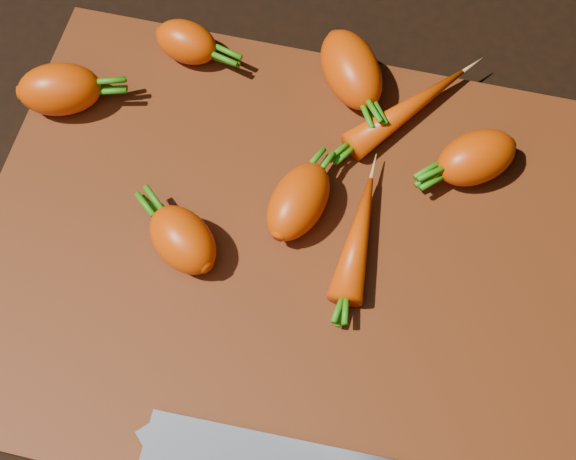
# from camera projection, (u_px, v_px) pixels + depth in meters

# --- Properties ---
(ground) EXTENTS (2.00, 2.00, 0.01)m
(ground) POSITION_uv_depth(u_px,v_px,m) (285.00, 259.00, 0.66)
(ground) COLOR black
(cutting_board) EXTENTS (0.50, 0.40, 0.01)m
(cutting_board) POSITION_uv_depth(u_px,v_px,m) (285.00, 254.00, 0.65)
(cutting_board) COLOR #52230D
(cutting_board) RESTS_ON ground
(carrot_0) EXTENTS (0.08, 0.07, 0.05)m
(carrot_0) POSITION_uv_depth(u_px,v_px,m) (60.00, 89.00, 0.68)
(carrot_0) COLOR #E24405
(carrot_0) RESTS_ON cutting_board
(carrot_1) EXTENTS (0.08, 0.07, 0.04)m
(carrot_1) POSITION_uv_depth(u_px,v_px,m) (183.00, 240.00, 0.62)
(carrot_1) COLOR #E24405
(carrot_1) RESTS_ON cutting_board
(carrot_2) EXTENTS (0.08, 0.09, 0.05)m
(carrot_2) POSITION_uv_depth(u_px,v_px,m) (351.00, 69.00, 0.69)
(carrot_2) COLOR #E24405
(carrot_2) RESTS_ON cutting_board
(carrot_3) EXTENTS (0.06, 0.08, 0.04)m
(carrot_3) POSITION_uv_depth(u_px,v_px,m) (298.00, 201.00, 0.64)
(carrot_3) COLOR #E24405
(carrot_3) RESTS_ON cutting_board
(carrot_4) EXTENTS (0.08, 0.08, 0.04)m
(carrot_4) POSITION_uv_depth(u_px,v_px,m) (476.00, 158.00, 0.66)
(carrot_4) COLOR #E24405
(carrot_4) RESTS_ON cutting_board
(carrot_5) EXTENTS (0.06, 0.05, 0.04)m
(carrot_5) POSITION_uv_depth(u_px,v_px,m) (186.00, 42.00, 0.71)
(carrot_5) COLOR #E24405
(carrot_5) RESTS_ON cutting_board
(carrot_6) EXTENTS (0.10, 0.12, 0.03)m
(carrot_6) POSITION_uv_depth(u_px,v_px,m) (408.00, 109.00, 0.69)
(carrot_6) COLOR #E24405
(carrot_6) RESTS_ON cutting_board
(carrot_7) EXTENTS (0.03, 0.11, 0.03)m
(carrot_7) POSITION_uv_depth(u_px,v_px,m) (358.00, 237.00, 0.63)
(carrot_7) COLOR #E24405
(carrot_7) RESTS_ON cutting_board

